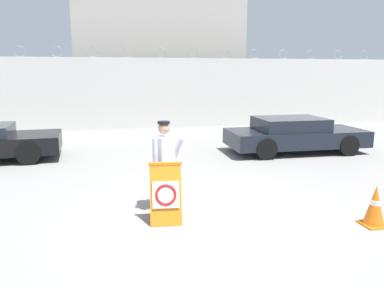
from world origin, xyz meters
TOP-DOWN VIEW (x-y plane):
  - ground_plane at (0.00, 0.00)m, footprint 90.00×90.00m
  - perimeter_wall at (-0.00, 11.15)m, footprint 36.00×0.30m
  - building_block at (1.10, 16.50)m, footprint 8.84×7.51m
  - barricade_sign at (-0.73, -0.21)m, footprint 0.62×0.71m
  - security_guard at (-0.66, 0.35)m, footprint 0.64×0.49m
  - traffic_cone_near at (2.79, -1.21)m, footprint 0.41×0.41m
  - parked_car_far_side at (4.32, 4.72)m, footprint 4.54×2.02m

SIDE VIEW (x-z plane):
  - ground_plane at x=0.00m, z-range 0.00..0.00m
  - traffic_cone_near at x=2.79m, z-range 0.00..0.72m
  - barricade_sign at x=-0.73m, z-range 0.00..1.07m
  - parked_car_far_side at x=4.32m, z-range 0.01..1.17m
  - security_guard at x=-0.66m, z-range 0.10..1.83m
  - perimeter_wall at x=0.00m, z-range -0.22..3.52m
  - building_block at x=1.10m, z-range 0.00..7.08m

